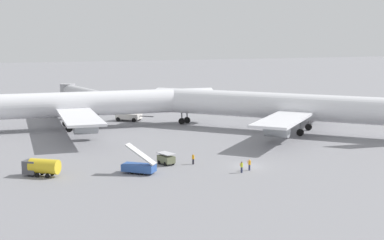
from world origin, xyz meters
name	(u,v)px	position (x,y,z in m)	size (l,w,h in m)	color
ground_plane	(248,166)	(0.00, 0.00, 0.00)	(600.00, 600.00, 0.00)	gray
airliner_at_gate_left	(82,104)	(-17.43, 40.85, 4.85)	(58.67, 46.94, 15.86)	silver
airliner_being_pushed	(289,107)	(19.41, 23.60, 4.86)	(48.12, 46.45, 15.66)	silver
pushback_tug	(128,115)	(-6.54, 47.70, 1.20)	(7.56, 6.37, 2.83)	white
gse_fuel_bowser_stubby	(41,167)	(-28.75, 3.81, 1.33)	(5.12, 4.29, 2.40)	gold
gse_stair_truck_yellow	(139,166)	(-15.97, 0.94, 1.03)	(4.78, 4.35, 4.06)	#2D5199
gse_baggage_cart_near_cluster	(166,159)	(-10.91, 4.87, 0.86)	(2.39, 3.10, 1.71)	#666B4C
ground_crew_wing_walker_right	(249,165)	(-0.98, -2.46, 0.83)	(0.49, 0.36, 1.60)	#2D3351
ground_crew_marshaller_foreground	(193,159)	(-7.13, 3.73, 0.80)	(0.36, 0.36, 1.55)	black
ground_crew_ramp_agent_by_cones	(242,167)	(-2.57, -3.35, 0.81)	(0.50, 0.36, 1.56)	#2D3351
jet_bridge	(79,93)	(-14.10, 66.87, 4.32)	(7.97, 21.21, 6.10)	#B7B7BC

